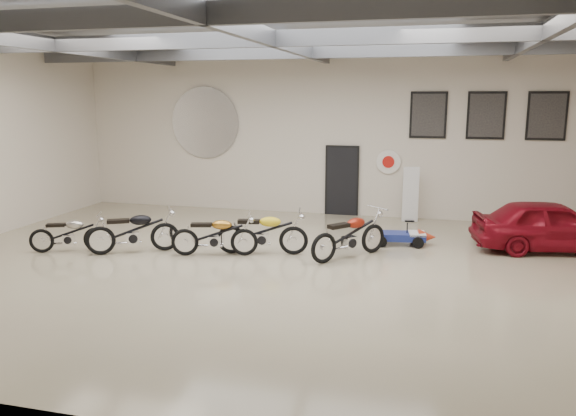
% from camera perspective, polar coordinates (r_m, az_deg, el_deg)
% --- Properties ---
extents(floor, '(16.00, 12.00, 0.01)m').
position_cam_1_polar(floor, '(12.09, -1.43, -6.20)').
color(floor, tan).
rests_on(floor, ground).
extents(ceiling, '(16.00, 12.00, 0.01)m').
position_cam_1_polar(ceiling, '(11.62, -1.55, 18.04)').
color(ceiling, gray).
rests_on(ceiling, back_wall).
extents(back_wall, '(16.00, 0.02, 5.00)m').
position_cam_1_polar(back_wall, '(17.42, 3.98, 7.51)').
color(back_wall, beige).
rests_on(back_wall, floor).
extents(ceiling_beams, '(15.80, 11.80, 0.32)m').
position_cam_1_polar(ceiling_beams, '(11.59, -1.55, 16.81)').
color(ceiling_beams, '#53545A').
rests_on(ceiling_beams, ceiling).
extents(door, '(0.92, 0.08, 2.10)m').
position_cam_1_polar(door, '(17.44, 5.50, 2.70)').
color(door, black).
rests_on(door, back_wall).
extents(logo_plaque, '(2.30, 0.06, 1.16)m').
position_cam_1_polar(logo_plaque, '(18.51, -8.44, 8.57)').
color(logo_plaque, silver).
rests_on(logo_plaque, back_wall).
extents(poster_left, '(1.05, 0.08, 1.35)m').
position_cam_1_polar(poster_left, '(17.06, 14.06, 9.15)').
color(poster_left, black).
rests_on(poster_left, back_wall).
extents(poster_mid, '(1.05, 0.08, 1.35)m').
position_cam_1_polar(poster_mid, '(17.12, 19.48, 8.86)').
color(poster_mid, black).
rests_on(poster_mid, back_wall).
extents(poster_right, '(1.05, 0.08, 1.35)m').
position_cam_1_polar(poster_right, '(17.33, 24.81, 8.49)').
color(poster_right, black).
rests_on(poster_right, back_wall).
extents(oil_sign, '(0.72, 0.10, 0.72)m').
position_cam_1_polar(oil_sign, '(17.20, 10.17, 4.64)').
color(oil_sign, white).
rests_on(oil_sign, back_wall).
extents(banner_stand, '(0.49, 0.25, 1.70)m').
position_cam_1_polar(banner_stand, '(16.83, 12.35, 1.50)').
color(banner_stand, white).
rests_on(banner_stand, floor).
extents(motorcycle_silver, '(1.84, 1.16, 0.92)m').
position_cam_1_polar(motorcycle_silver, '(14.25, -21.42, -2.38)').
color(motorcycle_silver, silver).
rests_on(motorcycle_silver, floor).
extents(motorcycle_black, '(2.15, 1.59, 1.09)m').
position_cam_1_polar(motorcycle_black, '(13.67, -15.50, -2.19)').
color(motorcycle_black, silver).
rests_on(motorcycle_black, floor).
extents(motorcycle_gold, '(2.05, 1.09, 1.02)m').
position_cam_1_polar(motorcycle_gold, '(13.06, -7.49, -2.65)').
color(motorcycle_gold, silver).
rests_on(motorcycle_gold, floor).
extents(motorcycle_yellow, '(2.17, 1.03, 1.09)m').
position_cam_1_polar(motorcycle_yellow, '(13.07, -2.64, -2.40)').
color(motorcycle_yellow, silver).
rests_on(motorcycle_yellow, floor).
extents(motorcycle_red, '(1.88, 2.05, 1.11)m').
position_cam_1_polar(motorcycle_red, '(12.83, 6.25, -2.67)').
color(motorcycle_red, silver).
rests_on(motorcycle_red, floor).
extents(go_kart, '(1.65, 0.91, 0.57)m').
position_cam_1_polar(go_kart, '(14.24, 11.75, -2.56)').
color(go_kart, navy).
rests_on(go_kart, floor).
extents(vintage_car, '(2.11, 3.82, 1.23)m').
position_cam_1_polar(vintage_car, '(14.75, 25.19, -1.61)').
color(vintage_car, maroon).
rests_on(vintage_car, floor).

